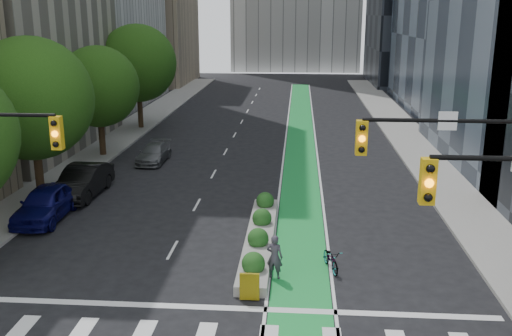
% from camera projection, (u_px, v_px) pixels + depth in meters
% --- Properties ---
extents(ground, '(160.00, 160.00, 0.00)m').
position_uv_depth(ground, '(208.00, 326.00, 18.56)').
color(ground, black).
rests_on(ground, ground).
extents(sidewalk_left, '(3.60, 90.00, 0.15)m').
position_uv_depth(sidewalk_left, '(106.00, 146.00, 43.45)').
color(sidewalk_left, gray).
rests_on(sidewalk_left, ground).
extents(sidewalk_right, '(3.60, 90.00, 0.15)m').
position_uv_depth(sidewalk_right, '(421.00, 151.00, 41.73)').
color(sidewalk_right, gray).
rests_on(sidewalk_right, ground).
extents(bike_lane_paint, '(2.20, 70.00, 0.01)m').
position_uv_depth(bike_lane_paint, '(301.00, 136.00, 47.20)').
color(bike_lane_paint, green).
rests_on(bike_lane_paint, ground).
extents(tree_mid, '(6.40, 6.40, 8.78)m').
position_uv_depth(tree_mid, '(31.00, 99.00, 29.44)').
color(tree_mid, black).
rests_on(tree_mid, ground).
extents(tree_midfar, '(5.60, 5.60, 7.76)m').
position_uv_depth(tree_midfar, '(98.00, 87.00, 39.23)').
color(tree_midfar, black).
rests_on(tree_midfar, ground).
extents(tree_far, '(6.60, 6.60, 9.00)m').
position_uv_depth(tree_far, '(138.00, 63.00, 48.65)').
color(tree_far, black).
rests_on(tree_far, ground).
extents(signal_right, '(5.82, 0.51, 7.20)m').
position_uv_depth(signal_right, '(493.00, 187.00, 17.12)').
color(signal_right, black).
rests_on(signal_right, ground).
extents(median_planter, '(1.20, 10.26, 1.10)m').
position_uv_depth(median_planter, '(260.00, 235.00, 25.15)').
color(median_planter, gray).
rests_on(median_planter, ground).
extents(bicycle, '(1.03, 1.82, 0.90)m').
position_uv_depth(bicycle, '(331.00, 259.00, 22.54)').
color(bicycle, gray).
rests_on(bicycle, ground).
extents(cyclist, '(0.73, 0.58, 1.76)m').
position_uv_depth(cyclist, '(275.00, 257.00, 21.71)').
color(cyclist, '#3D3844').
rests_on(cyclist, ground).
extents(parked_car_left_near, '(2.14, 4.99, 1.68)m').
position_uv_depth(parked_car_left_near, '(46.00, 203.00, 27.95)').
color(parked_car_left_near, '#0E0E55').
rests_on(parked_car_left_near, ground).
extents(parked_car_left_mid, '(1.96, 5.28, 1.72)m').
position_uv_depth(parked_car_left_mid, '(83.00, 181.00, 31.50)').
color(parked_car_left_mid, black).
rests_on(parked_car_left_mid, ground).
extents(parked_car_left_far, '(1.81, 4.27, 1.23)m').
position_uv_depth(parked_car_left_far, '(154.00, 153.00, 38.85)').
color(parked_car_left_far, '#57595C').
rests_on(parked_car_left_far, ground).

